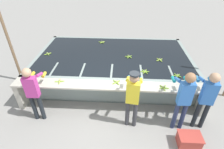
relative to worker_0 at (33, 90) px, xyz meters
The scene contains 20 objects.
ground_plane 2.21m from the worker_0, ahead, with size 80.00×80.00×0.00m, color gray.
wash_tank 3.08m from the worker_0, 49.80° to the left, with size 5.53×3.24×0.89m.
work_ledge 2.05m from the worker_0, 13.94° to the left, with size 5.53×0.45×0.89m.
worker_0 is the anchor object (origin of this frame).
worker_1 2.56m from the worker_0, ahead, with size 0.46×0.74×1.69m.
worker_2 3.78m from the worker_0, ahead, with size 0.42×0.73×1.75m.
worker_3 4.34m from the worker_0, ahead, with size 0.45×0.73×1.72m.
banana_bunch_floating_0 4.06m from the worker_0, 14.76° to the left, with size 0.27×0.28×0.08m.
banana_bunch_floating_1 4.08m from the worker_0, 29.15° to the left, with size 0.25×0.25×0.08m.
banana_bunch_floating_2 3.31m from the worker_0, 40.73° to the left, with size 0.27×0.28×0.08m.
banana_bunch_floating_3 3.22m from the worker_0, 21.91° to the left, with size 0.28×0.26×0.08m.
banana_bunch_floating_4 2.25m from the worker_0, 101.47° to the left, with size 0.24×0.24×0.08m.
banana_bunch_floating_5 3.67m from the worker_0, 67.28° to the left, with size 0.27×0.27×0.08m.
banana_bunch_ledge_0 2.20m from the worker_0, 15.48° to the left, with size 0.24×0.24×0.08m.
banana_bunch_ledge_1 3.44m from the worker_0, ahead, with size 0.28×0.27×0.08m.
banana_bunch_ledge_2 0.75m from the worker_0, 46.57° to the left, with size 0.28×0.28×0.08m.
knife_0 4.02m from the worker_0, ahead, with size 0.21×0.31×0.02m.
knife_1 0.51m from the worker_0, 127.11° to the left, with size 0.35×0.03×0.02m.
crate 4.08m from the worker_0, ahead, with size 0.55×0.39×0.32m.
support_post_left 2.33m from the worker_0, 129.35° to the left, with size 0.09×0.09×3.20m.
Camera 1 is at (0.28, -3.64, 3.82)m, focal length 28.00 mm.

